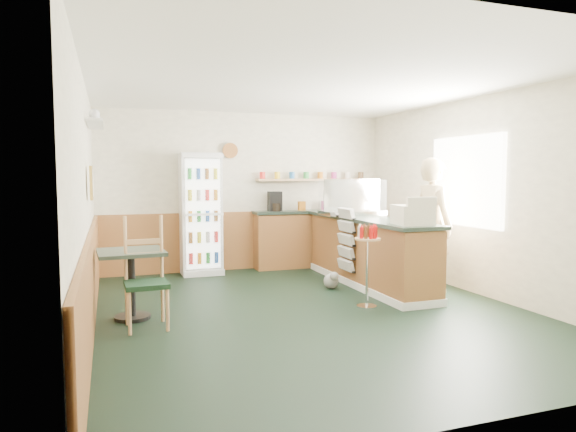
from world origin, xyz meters
name	(u,v)px	position (x,y,z in m)	size (l,w,h in m)	color
ground	(310,310)	(0.00, 0.00, 0.00)	(6.00, 6.00, 0.00)	black
room_envelope	(274,184)	(-0.23, 0.73, 1.52)	(5.04, 6.02, 2.72)	#F1E9CD
service_counter	(368,254)	(1.35, 1.07, 0.46)	(0.68, 3.01, 1.01)	#A66B35
back_counter	(314,236)	(1.19, 2.80, 0.55)	(2.24, 0.42, 1.69)	#A66B35
drinks_fridge	(201,214)	(-0.85, 2.74, 1.00)	(0.66, 0.54, 1.99)	white
display_case	(352,197)	(1.35, 1.62, 1.28)	(0.97, 0.51, 0.55)	silver
cash_register	(412,215)	(1.35, -0.09, 1.13)	(0.42, 0.45, 0.25)	#EDE1C4
shopkeeper	(433,224)	(2.05, 0.46, 0.94)	(0.63, 0.45, 1.88)	tan
condiment_stand	(367,252)	(0.73, -0.07, 0.69)	(0.32, 0.32, 1.01)	silver
newspaper_rack	(346,240)	(0.99, 1.08, 0.69)	(0.09, 0.46, 0.92)	black
cafe_table	(131,271)	(-2.05, 0.34, 0.56)	(0.76, 0.76, 0.79)	black
cafe_chair	(145,269)	(-1.92, 0.02, 0.62)	(0.46, 0.46, 1.20)	black
dog_doorstop	(332,280)	(0.73, 1.01, 0.12)	(0.22, 0.28, 0.26)	gray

